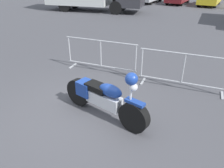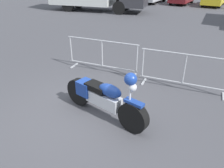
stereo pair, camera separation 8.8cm
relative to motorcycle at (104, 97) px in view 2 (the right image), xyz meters
The scene contains 4 objects.
ground_plane 0.77m from the motorcycle, 150.76° to the right, with size 120.00×120.00×0.00m, color #424247.
motorcycle is the anchor object (origin of this frame).
crowd_barrier_near 2.51m from the motorcycle, 121.40° to the left, with size 2.44×0.65×1.07m.
crowd_barrier_far 2.51m from the motorcycle, 58.58° to the left, with size 2.44×0.65×1.07m.
Camera 2 is at (2.67, -3.30, 3.05)m, focal length 35.00 mm.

